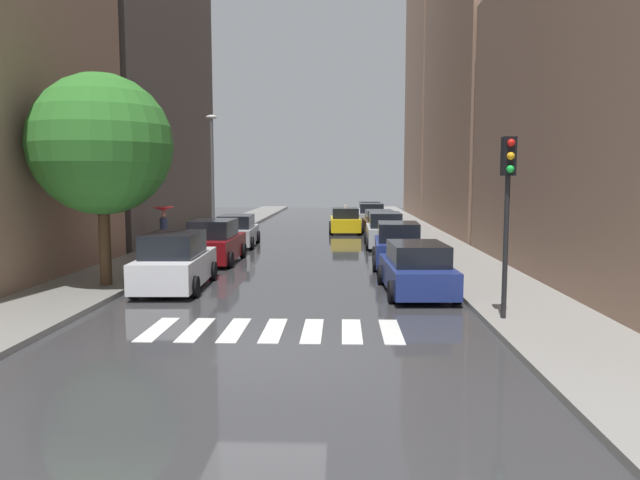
{
  "coord_description": "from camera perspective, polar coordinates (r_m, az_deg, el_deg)",
  "views": [
    {
      "loc": [
        1.56,
        -11.54,
        3.48
      ],
      "look_at": [
        0.54,
        15.96,
        0.61
      ],
      "focal_mm": 33.1,
      "sensor_mm": 36.0,
      "label": 1
    }
  ],
  "objects": [
    {
      "name": "parked_car_right_nearest",
      "position": [
        18.15,
        9.3,
        -2.83
      ],
      "size": [
        2.17,
        4.55,
        1.56
      ],
      "rotation": [
        0.0,
        0.0,
        1.61
      ],
      "color": "navy",
      "rests_on": "ground"
    },
    {
      "name": "sidewalk_left",
      "position": [
        36.6,
        -10.61,
        0.51
      ],
      "size": [
        3.0,
        72.0,
        0.15
      ],
      "primitive_type": "cube",
      "color": "gray",
      "rests_on": "ground"
    },
    {
      "name": "street_tree_left",
      "position": [
        19.56,
        -20.4,
        8.61
      ],
      "size": [
        4.34,
        4.34,
        6.55
      ],
      "color": "#513823",
      "rests_on": "sidewalk_left"
    },
    {
      "name": "building_right_near",
      "position": [
        21.89,
        28.26,
        11.42
      ],
      "size": [
        6.0,
        19.64,
        11.67
      ],
      "primitive_type": "cube",
      "color": "#8C6B56",
      "rests_on": "ground"
    },
    {
      "name": "building_left_mid",
      "position": [
        38.34,
        -18.06,
        18.85
      ],
      "size": [
        6.0,
        17.61,
        24.46
      ],
      "primitive_type": "cube",
      "color": "#564C47",
      "rests_on": "ground"
    },
    {
      "name": "building_right_mid",
      "position": [
        40.92,
        16.22,
        17.93
      ],
      "size": [
        6.0,
        17.29,
        24.27
      ],
      "primitive_type": "cube",
      "color": "#8C6B56",
      "rests_on": "ground"
    },
    {
      "name": "sidewalk_right",
      "position": [
        36.04,
        9.99,
        0.43
      ],
      "size": [
        3.0,
        72.0,
        0.15
      ],
      "primitive_type": "cube",
      "color": "gray",
      "rests_on": "ground"
    },
    {
      "name": "parked_car_right_fourth",
      "position": [
        36.65,
        5.73,
        1.63
      ],
      "size": [
        2.17,
        4.24,
        1.57
      ],
      "rotation": [
        0.0,
        0.0,
        1.61
      ],
      "color": "brown",
      "rests_on": "ground"
    },
    {
      "name": "crosswalk_stripes",
      "position": [
        13.76,
        -4.52,
        -8.69
      ],
      "size": [
        5.85,
        2.2,
        0.01
      ],
      "color": "silver",
      "rests_on": "ground"
    },
    {
      "name": "parked_car_left_nearest",
      "position": [
        19.24,
        -13.81,
        -2.13
      ],
      "size": [
        2.16,
        4.64,
        1.8
      ],
      "rotation": [
        0.0,
        0.0,
        1.61
      ],
      "color": "silver",
      "rests_on": "ground"
    },
    {
      "name": "parked_car_right_second",
      "position": [
        23.5,
        7.52,
        -0.6
      ],
      "size": [
        2.11,
        4.23,
        1.77
      ],
      "rotation": [
        0.0,
        0.0,
        1.53
      ],
      "color": "navy",
      "rests_on": "ground"
    },
    {
      "name": "parked_car_right_third",
      "position": [
        30.22,
        6.26,
        0.88
      ],
      "size": [
        2.03,
        4.8,
        1.78
      ],
      "rotation": [
        0.0,
        0.0,
        1.56
      ],
      "color": "#B2B7BF",
      "rests_on": "ground"
    },
    {
      "name": "traffic_light_right_corner",
      "position": [
        14.54,
        17.7,
        4.91
      ],
      "size": [
        0.3,
        0.42,
        4.3
      ],
      "color": "black",
      "rests_on": "sidewalk_right"
    },
    {
      "name": "parked_car_right_fifth",
      "position": [
        43.39,
        5.0,
        2.36
      ],
      "size": [
        2.22,
        4.18,
        1.68
      ],
      "rotation": [
        0.0,
        0.0,
        1.54
      ],
      "color": "#B2B7BF",
      "rests_on": "ground"
    },
    {
      "name": "ground_plane",
      "position": [
        35.75,
        -0.39,
        0.33
      ],
      "size": [
        28.0,
        72.0,
        0.04
      ],
      "primitive_type": "cube",
      "color": "#343436"
    },
    {
      "name": "parked_car_left_second",
      "position": [
        24.86,
        -10.15,
        -0.25
      ],
      "size": [
        2.06,
        4.61,
        1.8
      ],
      "rotation": [
        0.0,
        0.0,
        1.57
      ],
      "color": "maroon",
      "rests_on": "ground"
    },
    {
      "name": "parked_car_right_sixth",
      "position": [
        49.43,
        4.78,
        2.75
      ],
      "size": [
        2.15,
        4.09,
        1.59
      ],
      "rotation": [
        0.0,
        0.0,
        1.61
      ],
      "color": "silver",
      "rests_on": "ground"
    },
    {
      "name": "building_right_far",
      "position": [
        56.65,
        12.1,
        14.78
      ],
      "size": [
        6.0,
        13.51,
        24.61
      ],
      "primitive_type": "cube",
      "color": "#8C6B56",
      "rests_on": "ground"
    },
    {
      "name": "parked_car_left_third",
      "position": [
        30.8,
        -8.03,
        0.83
      ],
      "size": [
        2.19,
        4.76,
        1.62
      ],
      "rotation": [
        0.0,
        0.0,
        1.61
      ],
      "color": "#B2B7BF",
      "rests_on": "ground"
    },
    {
      "name": "lamp_post_left",
      "position": [
        33.05,
        -10.38,
        6.87
      ],
      "size": [
        0.6,
        0.28,
        6.78
      ],
      "color": "#595B60",
      "rests_on": "sidewalk_left"
    },
    {
      "name": "pedestrian_foreground",
      "position": [
        28.88,
        -14.89,
        2.05
      ],
      "size": [
        1.03,
        1.03,
        2.0
      ],
      "rotation": [
        0.0,
        0.0,
        5.92
      ],
      "color": "#38513D",
      "rests_on": "sidewalk_left"
    },
    {
      "name": "taxi_midroad",
      "position": [
        38.02,
        2.45,
        1.84
      ],
      "size": [
        2.16,
        4.4,
        1.81
      ],
      "rotation": [
        0.0,
        0.0,
        1.6
      ],
      "color": "yellow",
      "rests_on": "ground"
    }
  ]
}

